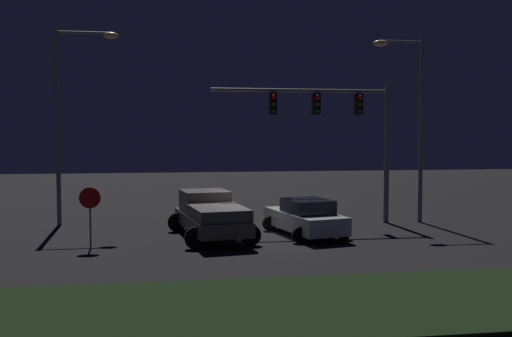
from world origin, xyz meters
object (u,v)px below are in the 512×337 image
object	(u,v)px
car_sedan	(305,218)
traffic_signal_gantry	(336,117)
pickup_truck	(210,213)
stop_sign	(90,206)
street_lamp_left	(70,103)
street_lamp_right	(412,108)

from	to	relation	value
car_sedan	traffic_signal_gantry	size ratio (longest dim) A/B	0.56
pickup_truck	stop_sign	bearing A→B (deg)	101.54
pickup_truck	traffic_signal_gantry	xyz separation A→B (m)	(6.00, 2.65, 3.90)
car_sedan	traffic_signal_gantry	bearing A→B (deg)	-49.61
street_lamp_left	street_lamp_right	distance (m)	15.66
traffic_signal_gantry	stop_sign	xyz separation A→B (m)	(-10.44, -4.27, -3.34)
pickup_truck	street_lamp_right	size ratio (longest dim) A/B	0.66
traffic_signal_gantry	street_lamp_left	bearing A→B (deg)	172.82
pickup_truck	street_lamp_right	distance (m)	10.81
pickup_truck	car_sedan	xyz separation A→B (m)	(3.87, -0.14, -0.26)
pickup_truck	street_lamp_left	xyz separation A→B (m)	(-5.99, 4.16, 4.53)
street_lamp_left	stop_sign	size ratio (longest dim) A/B	3.97
street_lamp_left	stop_sign	distance (m)	7.18
pickup_truck	car_sedan	distance (m)	3.88
street_lamp_right	stop_sign	size ratio (longest dim) A/B	3.83
traffic_signal_gantry	street_lamp_right	distance (m)	3.61
pickup_truck	street_lamp_left	bearing A→B (deg)	46.70
pickup_truck	traffic_signal_gantry	size ratio (longest dim) A/B	0.68
traffic_signal_gantry	street_lamp_left	world-z (taller)	street_lamp_left
street_lamp_right	stop_sign	world-z (taller)	street_lamp_right
traffic_signal_gantry	stop_sign	distance (m)	11.77
pickup_truck	traffic_signal_gantry	world-z (taller)	traffic_signal_gantry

